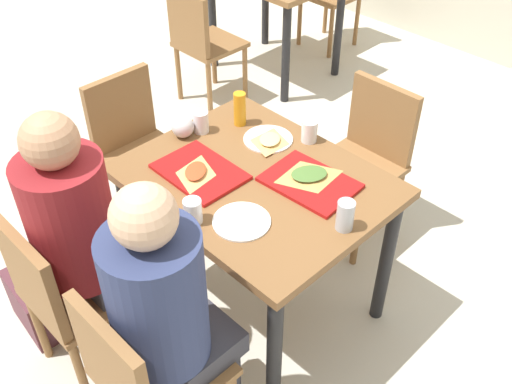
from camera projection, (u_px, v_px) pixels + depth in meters
The scene contains 23 objects.
ground_plane at pixel (256, 302), 2.92m from camera, with size 10.00×10.00×0.02m, color beige.
main_table at pixel (256, 198), 2.49m from camera, with size 1.04×0.83×0.77m.
chair_near_left at pixel (63, 292), 2.31m from camera, with size 0.40×0.40×0.85m.
chair_near_right at pixel (142, 375), 2.02m from camera, with size 0.40×0.40×0.85m.
chair_far_side at pixel (367, 152), 3.03m from camera, with size 0.40×0.40×0.85m.
chair_left_end at pixel (135, 142), 3.09m from camera, with size 0.40×0.40×0.85m.
person_in_red at pixel (83, 228), 2.23m from camera, with size 0.32×0.42×1.26m.
person_in_brown_jacket at pixel (168, 306), 1.94m from camera, with size 0.32×0.42×1.26m.
tray_red_near at pixel (200, 172), 2.44m from camera, with size 0.36×0.26×0.02m, color #B21414.
tray_red_far at pixel (310, 182), 2.38m from camera, with size 0.36×0.26×0.02m, color #B21414.
paper_plate_center at pixel (268, 139), 2.63m from camera, with size 0.22×0.22×0.01m, color white.
paper_plate_near_edge at pixel (242, 221), 2.21m from camera, with size 0.22×0.22×0.01m, color white.
pizza_slice_a at pixel (196, 172), 2.41m from camera, with size 0.21×0.22×0.02m.
pizza_slice_b at pixel (309, 175), 2.39m from camera, with size 0.24×0.26×0.02m.
pizza_slice_c at pixel (270, 140), 2.60m from camera, with size 0.20×0.21×0.02m.
plastic_cup_a at pixel (309, 131), 2.60m from camera, with size 0.07×0.07×0.10m, color white.
plastic_cup_b at pixel (193, 211), 2.18m from camera, with size 0.07×0.07×0.10m, color white.
plastic_cup_c at pixel (201, 122), 2.65m from camera, with size 0.07×0.07×0.10m, color white.
soda_can at pixel (345, 215), 2.15m from camera, with size 0.07×0.07×0.12m, color #B7BCC6.
condiment_bottle at pixel (240, 109), 2.68m from camera, with size 0.06×0.06×0.16m, color orange.
foil_bundle at pixel (183, 127), 2.62m from camera, with size 0.10×0.10×0.10m, color silver.
handbag at pixel (37, 304), 2.72m from camera, with size 0.32×0.16×0.28m, color #592D38.
background_chair_near at pixel (201, 39), 4.05m from camera, with size 0.40×0.40×0.85m.
Camera 1 is at (1.36, -1.33, 2.27)m, focal length 41.55 mm.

